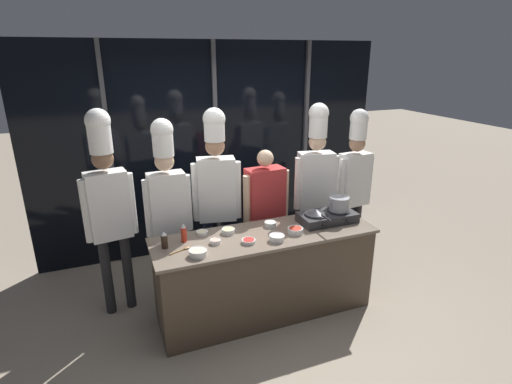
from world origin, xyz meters
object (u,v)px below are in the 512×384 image
Objects in this scene: prep_bowl_bean_sprouts at (270,224)px; prep_bowl_chili_flakes at (295,230)px; prep_bowl_noodles at (202,232)px; chef_apprentice at (355,175)px; prep_bowl_ginger at (228,231)px; person_guest at (265,205)px; squeeze_bottle_chili at (184,233)px; prep_bowl_bell_pepper at (249,241)px; frying_pan at (316,212)px; chef_pastry at (316,176)px; prep_bowl_onion at (277,237)px; portable_stove at (327,217)px; prep_bowl_shrimp at (215,241)px; chef_head at (108,197)px; serving_spoon_slotted at (184,249)px; stock_pot at (339,203)px; chef_line at (216,185)px; squeeze_bottle_soy at (164,240)px; prep_bowl_chicken at (198,252)px; chef_sous at (167,197)px.

prep_bowl_bean_sprouts is 0.29m from prep_bowl_chili_flakes.
chef_apprentice is (1.97, 0.35, 0.26)m from prep_bowl_noodles.
prep_bowl_ginger is 0.70m from person_guest.
squeeze_bottle_chili reaches higher than prep_bowl_bell_pepper.
frying_pan is 0.66m from chef_pastry.
prep_bowl_noodles is (-1.15, 0.18, -0.11)m from frying_pan.
chef_pastry is (1.09, 0.71, 0.30)m from prep_bowl_bell_pepper.
chef_apprentice reaches higher than prep_bowl_onion.
frying_pan is at bearing -178.16° from portable_stove.
chef_apprentice is (1.61, 0.69, 0.26)m from prep_bowl_bell_pepper.
prep_bowl_shrimp is 2.01m from chef_apprentice.
chef_head is 1.33× the size of person_guest.
prep_bowl_shrimp is (0.26, -0.15, -0.06)m from squeeze_bottle_chili.
chef_apprentice is at bearing 30.63° from prep_bowl_chili_flakes.
serving_spoon_slotted is 1.20m from person_guest.
person_guest reaches higher than prep_bowl_ginger.
chef_apprentice reaches higher than serving_spoon_slotted.
prep_bowl_bell_pepper is 1.41m from chef_head.
prep_bowl_ginger is 0.62× the size of serving_spoon_slotted.
frying_pan is 2.68× the size of prep_bowl_chili_flakes.
prep_bowl_shrimp is at bearing 33.25° from person_guest.
person_guest is at bearing -5.85° from chef_apprentice.
chef_head is at bearing -5.75° from person_guest.
stock_pot is 1.62× the size of prep_bowl_onion.
prep_bowl_noodles is 0.96m from chef_head.
squeeze_bottle_chili is at bearing 159.67° from prep_bowl_onion.
prep_bowl_onion is 0.07× the size of chef_line.
prep_bowl_onion is at bearing -13.23° from squeeze_bottle_soy.
stock_pot is 1.09m from prep_bowl_bell_pepper.
prep_bowl_bean_sprouts is at bearing 169.78° from portable_stove.
chef_line is at bearing 52.62° from serving_spoon_slotted.
chef_apprentice is at bearing -173.67° from chef_pastry.
chef_head is at bearing 130.67° from prep_bowl_chicken.
person_guest is at bearing 23.68° from squeeze_bottle_chili.
squeeze_bottle_chili is (-1.35, 0.09, -0.04)m from frying_pan.
prep_bowl_chili_flakes reaches higher than prep_bowl_shrimp.
person_guest reaches higher than prep_bowl_bell_pepper.
serving_spoon_slotted is at bearing -103.43° from squeeze_bottle_chili.
squeeze_bottle_chili is at bearing -177.11° from prep_bowl_ginger.
prep_bowl_onion reaches higher than prep_bowl_chili_flakes.
person_guest is at bearing 75.71° from prep_bowl_onion.
portable_stove is 1.65m from chef_sous.
prep_bowl_noodles is 1.13× the size of prep_bowl_shrimp.
serving_spoon_slotted is (-1.09, 0.06, -0.03)m from prep_bowl_chili_flakes.
squeeze_bottle_chili reaches higher than prep_bowl_onion.
prep_bowl_onion reaches higher than prep_bowl_noodles.
person_guest is at bearing 36.56° from prep_bowl_ginger.
chef_head reaches higher than portable_stove.
prep_bowl_chicken is at bearing -80.50° from squeeze_bottle_chili.
prep_bowl_shrimp is at bearing -10.16° from squeeze_bottle_soy.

